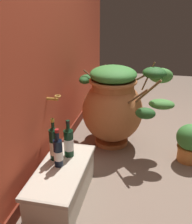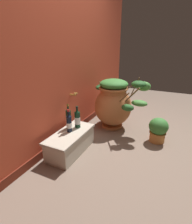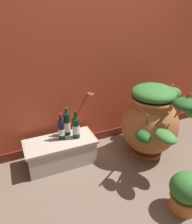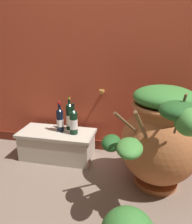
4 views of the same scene
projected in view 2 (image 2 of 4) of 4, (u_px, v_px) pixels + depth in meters
ground_plane at (140, 149)px, 2.45m from camera, size 7.00×7.00×0.00m
back_wall at (64, 50)px, 2.46m from camera, size 4.40×0.33×2.60m
terracotta_urn at (114, 102)px, 2.95m from camera, size 0.91×1.00×0.89m
stone_ledge at (71, 141)px, 2.32m from camera, size 0.76×0.35×0.29m
wine_bottle_left at (69, 119)px, 2.36m from camera, size 0.07×0.07×0.35m
wine_bottle_middle at (77, 119)px, 2.38m from camera, size 0.08×0.08×0.31m
wine_bottle_right at (69, 123)px, 2.27m from camera, size 0.07×0.07×0.31m
potted_shrub at (158, 129)px, 2.57m from camera, size 0.28×0.28×0.37m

